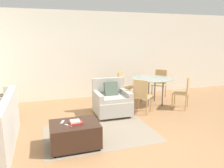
{
  "coord_description": "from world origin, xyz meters",
  "views": [
    {
      "loc": [
        -1.57,
        -3.35,
        1.94
      ],
      "look_at": [
        0.17,
        1.94,
        0.75
      ],
      "focal_mm": 35.0,
      "sensor_mm": 36.0,
      "label": 1
    }
  ],
  "objects_px": {
    "dining_chair_near_left": "(142,94)",
    "dining_chair_far_right": "(160,82)",
    "side_table": "(8,102)",
    "picture_frame": "(7,90)",
    "dining_chair_near_right": "(184,90)",
    "ottoman": "(75,134)",
    "dining_chair_far_left": "(124,84)",
    "dining_table": "(152,81)",
    "book_stack": "(75,122)",
    "armchair": "(112,101)",
    "tv_remote_primary": "(62,122)",
    "tv_remote_secondary": "(69,125)"
  },
  "relations": [
    {
      "from": "armchair",
      "to": "dining_chair_near_right",
      "type": "bearing_deg",
      "value": -4.35
    },
    {
      "from": "tv_remote_secondary",
      "to": "dining_chair_near_left",
      "type": "height_order",
      "value": "dining_chair_near_left"
    },
    {
      "from": "armchair",
      "to": "tv_remote_primary",
      "type": "distance_m",
      "value": 1.86
    },
    {
      "from": "armchair",
      "to": "picture_frame",
      "type": "bearing_deg",
      "value": 168.93
    },
    {
      "from": "dining_table",
      "to": "side_table",
      "type": "bearing_deg",
      "value": -179.94
    },
    {
      "from": "armchair",
      "to": "dining_chair_far_left",
      "type": "relative_size",
      "value": 1.01
    },
    {
      "from": "dining_chair_far_left",
      "to": "picture_frame",
      "type": "bearing_deg",
      "value": -168.68
    },
    {
      "from": "book_stack",
      "to": "dining_table",
      "type": "bearing_deg",
      "value": 37.09
    },
    {
      "from": "tv_remote_secondary",
      "to": "dining_chair_near_left",
      "type": "distance_m",
      "value": 2.41
    },
    {
      "from": "tv_remote_primary",
      "to": "picture_frame",
      "type": "relative_size",
      "value": 0.83
    },
    {
      "from": "tv_remote_primary",
      "to": "dining_chair_near_left",
      "type": "bearing_deg",
      "value": 27.98
    },
    {
      "from": "book_stack",
      "to": "dining_chair_far_left",
      "type": "distance_m",
      "value": 3.19
    },
    {
      "from": "ottoman",
      "to": "dining_table",
      "type": "distance_m",
      "value": 3.21
    },
    {
      "from": "tv_remote_primary",
      "to": "dining_table",
      "type": "xyz_separation_m",
      "value": [
        2.76,
        1.76,
        0.25
      ]
    },
    {
      "from": "ottoman",
      "to": "picture_frame",
      "type": "bearing_deg",
      "value": 124.87
    },
    {
      "from": "dining_chair_near_left",
      "to": "dining_chair_near_right",
      "type": "xyz_separation_m",
      "value": [
        1.28,
        0.0,
        0.0
      ]
    },
    {
      "from": "tv_remote_primary",
      "to": "dining_table",
      "type": "distance_m",
      "value": 3.28
    },
    {
      "from": "armchair",
      "to": "dining_chair_near_left",
      "type": "relative_size",
      "value": 1.01
    },
    {
      "from": "ottoman",
      "to": "book_stack",
      "type": "relative_size",
      "value": 3.45
    },
    {
      "from": "dining_chair_far_right",
      "to": "dining_chair_near_right",
      "type": "bearing_deg",
      "value": -90.0
    },
    {
      "from": "dining_table",
      "to": "dining_chair_near_left",
      "type": "distance_m",
      "value": 0.93
    },
    {
      "from": "dining_chair_far_right",
      "to": "dining_chair_near_left",
      "type": "bearing_deg",
      "value": -135.0
    },
    {
      "from": "tv_remote_primary",
      "to": "dining_table",
      "type": "height_order",
      "value": "dining_table"
    },
    {
      "from": "side_table",
      "to": "dining_chair_near_left",
      "type": "xyz_separation_m",
      "value": [
        3.22,
        -0.64,
        0.09
      ]
    },
    {
      "from": "ottoman",
      "to": "dining_chair_far_right",
      "type": "relative_size",
      "value": 0.96
    },
    {
      "from": "armchair",
      "to": "ottoman",
      "type": "distance_m",
      "value": 1.82
    },
    {
      "from": "dining_chair_near_right",
      "to": "dining_table",
      "type": "bearing_deg",
      "value": 135.0
    },
    {
      "from": "side_table",
      "to": "picture_frame",
      "type": "height_order",
      "value": "picture_frame"
    },
    {
      "from": "armchair",
      "to": "side_table",
      "type": "relative_size",
      "value": 1.47
    },
    {
      "from": "tv_remote_secondary",
      "to": "dining_chair_near_right",
      "type": "bearing_deg",
      "value": 21.56
    },
    {
      "from": "dining_chair_near_left",
      "to": "dining_table",
      "type": "bearing_deg",
      "value": 45.0
    },
    {
      "from": "dining_chair_near_right",
      "to": "ottoman",
      "type": "bearing_deg",
      "value": -158.8
    },
    {
      "from": "side_table",
      "to": "picture_frame",
      "type": "xyz_separation_m",
      "value": [
        -0.0,
        -0.0,
        0.29
      ]
    },
    {
      "from": "ottoman",
      "to": "dining_chair_near_right",
      "type": "relative_size",
      "value": 0.96
    },
    {
      "from": "dining_chair_far_left",
      "to": "dining_chair_far_right",
      "type": "distance_m",
      "value": 1.28
    },
    {
      "from": "dining_chair_far_left",
      "to": "dining_chair_far_right",
      "type": "relative_size",
      "value": 1.0
    },
    {
      "from": "dining_chair_near_left",
      "to": "dining_chair_far_right",
      "type": "height_order",
      "value": "same"
    },
    {
      "from": "ottoman",
      "to": "side_table",
      "type": "xyz_separation_m",
      "value": [
        -1.31,
        1.88,
        0.18
      ]
    },
    {
      "from": "side_table",
      "to": "dining_table",
      "type": "relative_size",
      "value": 0.52
    },
    {
      "from": "book_stack",
      "to": "dining_chair_near_left",
      "type": "distance_m",
      "value": 2.29
    },
    {
      "from": "dining_chair_near_left",
      "to": "picture_frame",
      "type": "bearing_deg",
      "value": 168.81
    },
    {
      "from": "tv_remote_secondary",
      "to": "dining_chair_far_left",
      "type": "xyz_separation_m",
      "value": [
        2.03,
        2.59,
        0.06
      ]
    },
    {
      "from": "dining_table",
      "to": "tv_remote_primary",
      "type": "bearing_deg",
      "value": -147.36
    },
    {
      "from": "armchair",
      "to": "book_stack",
      "type": "height_order",
      "value": "armchair"
    },
    {
      "from": "tv_remote_primary",
      "to": "tv_remote_secondary",
      "type": "distance_m",
      "value": 0.2
    },
    {
      "from": "armchair",
      "to": "picture_frame",
      "type": "relative_size",
      "value": 4.67
    },
    {
      "from": "dining_chair_near_left",
      "to": "armchair",
      "type": "bearing_deg",
      "value": 168.42
    },
    {
      "from": "tv_remote_primary",
      "to": "dining_table",
      "type": "bearing_deg",
      "value": 32.64
    },
    {
      "from": "tv_remote_secondary",
      "to": "dining_chair_far_left",
      "type": "height_order",
      "value": "dining_chair_far_left"
    },
    {
      "from": "book_stack",
      "to": "dining_chair_near_left",
      "type": "bearing_deg",
      "value": 33.97
    }
  ]
}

